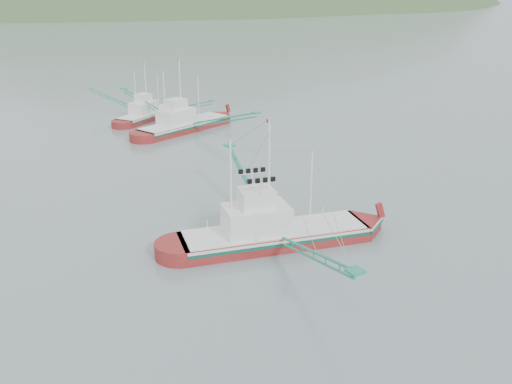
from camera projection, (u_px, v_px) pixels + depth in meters
ground at (299, 254)px, 43.54m from camera, size 1200.00×1200.00×0.00m
main_boat at (273, 220)px, 44.46m from camera, size 15.46×26.47×10.95m
bg_boat_far at (148, 106)px, 85.93m from camera, size 14.77×20.74×9.10m
bg_boat_right at (183, 116)px, 78.97m from camera, size 14.96×25.57×10.60m
headland_right at (220, 5)px, 504.30m from camera, size 684.00×432.00×306.00m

